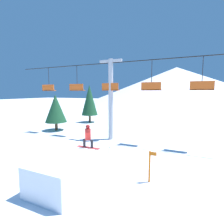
{
  "coord_description": "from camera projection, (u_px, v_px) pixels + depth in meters",
  "views": [
    {
      "loc": [
        6.59,
        -7.71,
        4.92
      ],
      "look_at": [
        0.82,
        4.87,
        3.34
      ],
      "focal_mm": 28.0,
      "sensor_mm": 36.0,
      "label": 1
    }
  ],
  "objects": [
    {
      "name": "pine_tree_near",
      "position": [
        56.0,
        108.0,
        22.3
      ],
      "size": [
        2.71,
        2.71,
        4.62
      ],
      "color": "#4C3823",
      "rests_on": "ground_plane"
    },
    {
      "name": "mountain_ridge",
      "position": [
        176.0,
        86.0,
        74.61
      ],
      "size": [
        77.78,
        77.78,
        15.34
      ],
      "color": "silver",
      "rests_on": "ground_plane"
    },
    {
      "name": "pine_tree_far",
      "position": [
        90.0,
        100.0,
        28.29
      ],
      "size": [
        2.61,
        2.61,
        6.08
      ],
      "color": "#4C3823",
      "rests_on": "ground_plane"
    },
    {
      "name": "ground_plane",
      "position": [
        65.0,
        176.0,
        10.26
      ],
      "size": [
        220.0,
        220.0,
        0.0
      ],
      "primitive_type": "plane",
      "color": "white"
    },
    {
      "name": "chairlift",
      "position": [
        111.0,
        93.0,
        17.78
      ],
      "size": [
        24.29,
        0.48,
        8.22
      ],
      "color": "#B2B2B7",
      "rests_on": "ground_plane"
    },
    {
      "name": "trail_marker",
      "position": [
        150.0,
        166.0,
        9.49
      ],
      "size": [
        0.41,
        0.1,
        1.76
      ],
      "color": "orange",
      "rests_on": "ground_plane"
    },
    {
      "name": "snow_ramp",
      "position": [
        72.0,
        169.0,
        9.48
      ],
      "size": [
        2.45,
        4.51,
        1.54
      ],
      "color": "white",
      "rests_on": "ground_plane"
    },
    {
      "name": "snowboarder",
      "position": [
        88.0,
        136.0,
        10.59
      ],
      "size": [
        1.54,
        0.35,
        1.43
      ],
      "color": "#B22D2D",
      "rests_on": "snow_ramp"
    }
  ]
}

